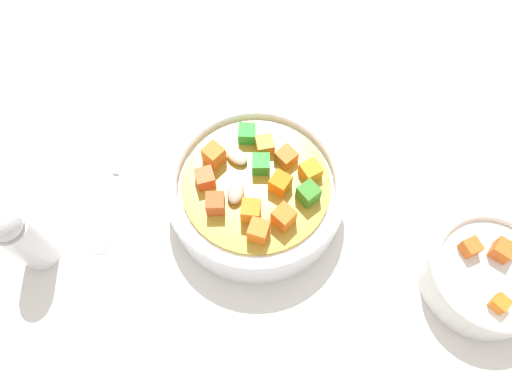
{
  "coord_description": "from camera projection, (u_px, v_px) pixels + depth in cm",
  "views": [
    {
      "loc": [
        3.31,
        18.83,
        41.62
      ],
      "look_at": [
        0.0,
        0.0,
        2.21
      ],
      "focal_mm": 32.94,
      "sensor_mm": 36.0,
      "label": 1
    }
  ],
  "objects": [
    {
      "name": "soup_bowl_main",
      "position": [
        256.0,
        190.0,
        0.43
      ],
      "size": [
        16.68,
        16.68,
        5.99
      ],
      "color": "white",
      "rests_on": "ground_plane"
    },
    {
      "name": "pepper_shaker",
      "position": [
        22.0,
        238.0,
        0.39
      ],
      "size": [
        3.06,
        3.06,
        8.94
      ],
      "color": "silver",
      "rests_on": "ground_plane"
    },
    {
      "name": "spoon",
      "position": [
        113.0,
        180.0,
        0.46
      ],
      "size": [
        6.36,
        20.45,
        0.87
      ],
      "rotation": [
        0.0,
        0.0,
        7.61
      ],
      "color": "silver",
      "rests_on": "ground_plane"
    },
    {
      "name": "ground_plane",
      "position": [
        256.0,
        206.0,
        0.47
      ],
      "size": [
        140.0,
        140.0,
        2.0
      ],
      "primitive_type": "cube",
      "color": "silver"
    },
    {
      "name": "side_bowl_small",
      "position": [
        486.0,
        275.0,
        0.4
      ],
      "size": [
        10.69,
        10.69,
        4.93
      ],
      "color": "white",
      "rests_on": "ground_plane"
    }
  ]
}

